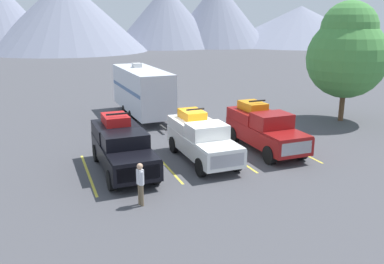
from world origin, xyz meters
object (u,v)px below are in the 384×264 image
(camper_trailer_a, at_px, (142,90))
(pickup_truck_a, at_px, (122,146))
(pickup_truck_c, at_px, (264,128))
(person_a, at_px, (140,181))
(pickup_truck_b, at_px, (201,138))

(camper_trailer_a, bearing_deg, pickup_truck_a, -109.35)
(camper_trailer_a, bearing_deg, pickup_truck_c, -66.84)
(camper_trailer_a, height_order, person_a, camper_trailer_a)
(pickup_truck_c, bearing_deg, person_a, -151.20)
(person_a, bearing_deg, camper_trailer_a, 75.40)
(pickup_truck_b, relative_size, pickup_truck_c, 0.98)
(pickup_truck_c, bearing_deg, pickup_truck_a, -177.68)
(pickup_truck_c, relative_size, camper_trailer_a, 0.61)
(pickup_truck_a, height_order, person_a, pickup_truck_a)
(pickup_truck_a, relative_size, camper_trailer_a, 0.62)
(pickup_truck_a, bearing_deg, person_a, -91.84)
(person_a, bearing_deg, pickup_truck_b, 44.35)
(pickup_truck_b, distance_m, camper_trailer_a, 10.25)
(pickup_truck_b, bearing_deg, pickup_truck_a, -179.94)
(pickup_truck_a, distance_m, pickup_truck_b, 4.02)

